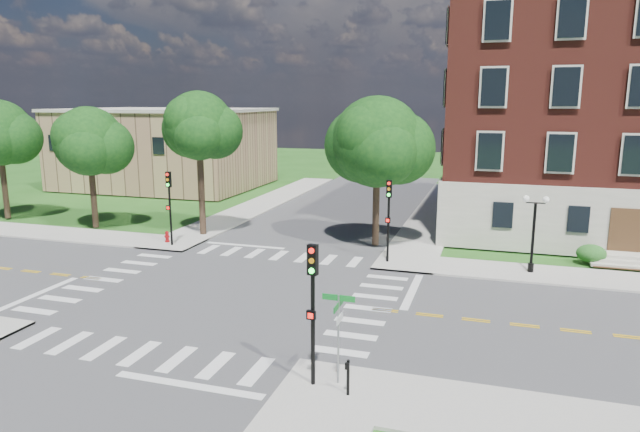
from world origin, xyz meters
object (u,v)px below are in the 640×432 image
(twin_lamp_west, at_px, (534,229))
(traffic_signal_nw, at_px, (169,199))
(push_button_post, at_px, (348,376))
(traffic_signal_ne, at_px, (389,210))
(fire_hydrant, at_px, (167,237))
(street_sign_pole, at_px, (339,321))
(traffic_signal_se, at_px, (313,297))

(twin_lamp_west, bearing_deg, traffic_signal_nw, -178.13)
(push_button_post, bearing_deg, traffic_signal_nw, 136.10)
(traffic_signal_ne, height_order, twin_lamp_west, traffic_signal_ne)
(fire_hydrant, bearing_deg, street_sign_pole, -43.37)
(street_sign_pole, bearing_deg, traffic_signal_se, -157.55)
(traffic_signal_nw, height_order, push_button_post, traffic_signal_nw)
(traffic_signal_nw, bearing_deg, traffic_signal_se, -45.67)
(traffic_signal_ne, relative_size, twin_lamp_west, 1.13)
(push_button_post, bearing_deg, traffic_signal_ne, 96.06)
(push_button_post, bearing_deg, twin_lamp_west, 68.54)
(traffic_signal_se, relative_size, push_button_post, 4.00)
(traffic_signal_ne, bearing_deg, twin_lamp_west, 2.40)
(push_button_post, height_order, fire_hydrant, push_button_post)
(street_sign_pole, xyz_separation_m, fire_hydrant, (-15.98, 15.10, -1.84))
(twin_lamp_west, height_order, push_button_post, twin_lamp_west)
(traffic_signal_ne, bearing_deg, traffic_signal_se, -88.65)
(traffic_signal_nw, xyz_separation_m, push_button_post, (15.77, -15.17, -2.39))
(traffic_signal_nw, height_order, twin_lamp_west, traffic_signal_nw)
(push_button_post, bearing_deg, street_sign_pole, 126.61)
(twin_lamp_west, xyz_separation_m, street_sign_pole, (-6.75, -15.21, -0.21))
(street_sign_pole, bearing_deg, traffic_signal_nw, 136.48)
(twin_lamp_west, distance_m, fire_hydrant, 22.82)
(traffic_signal_ne, distance_m, push_button_post, 15.83)
(traffic_signal_se, distance_m, traffic_signal_nw, 20.72)
(traffic_signal_se, height_order, traffic_signal_ne, same)
(traffic_signal_nw, bearing_deg, twin_lamp_west, 1.87)
(traffic_signal_se, relative_size, traffic_signal_nw, 1.00)
(traffic_signal_se, distance_m, twin_lamp_west, 17.29)
(twin_lamp_west, bearing_deg, fire_hydrant, -179.70)
(push_button_post, bearing_deg, fire_hydrant, 136.26)
(twin_lamp_west, relative_size, push_button_post, 3.53)
(traffic_signal_ne, bearing_deg, traffic_signal_nw, -178.43)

